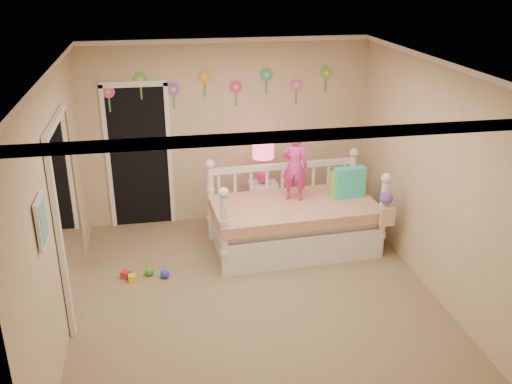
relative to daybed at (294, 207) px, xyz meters
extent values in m
cube|color=#7F684C|center=(-0.70, -1.12, -0.58)|extent=(4.00, 4.50, 0.01)
cube|color=white|center=(-0.70, -1.12, 2.02)|extent=(4.00, 4.50, 0.01)
cube|color=tan|center=(-0.70, 1.13, 0.72)|extent=(4.00, 0.01, 2.60)
cube|color=tan|center=(-2.70, -1.12, 0.72)|extent=(0.01, 4.50, 2.60)
cube|color=tan|center=(1.30, -1.12, 0.72)|extent=(0.01, 4.50, 2.60)
cube|color=#29CFB5|center=(0.75, 0.06, 0.27)|extent=(0.42, 0.17, 0.41)
cube|color=#81E545|center=(0.71, 0.11, 0.24)|extent=(0.38, 0.19, 0.35)
imported|color=#F33799|center=(0.03, 0.12, 0.52)|extent=(0.39, 0.33, 0.92)
cube|color=white|center=(-0.27, 0.72, -0.25)|extent=(0.40, 0.31, 0.66)
sphere|color=#EC1F98|center=(-0.27, 0.72, 0.17)|extent=(0.18, 0.18, 0.18)
cylinder|color=#EC1F98|center=(-0.27, 0.72, 0.36)|extent=(0.03, 0.03, 0.38)
cylinder|color=#FF4C6C|center=(-0.27, 0.72, 0.59)|extent=(0.30, 0.30, 0.28)
cube|color=black|center=(-1.95, 1.11, 0.46)|extent=(0.90, 0.04, 2.07)
cube|color=white|center=(-2.66, -0.82, 0.47)|extent=(0.07, 1.30, 2.10)
cube|color=white|center=(-2.67, -2.02, 0.97)|extent=(0.05, 0.34, 0.42)
camera|label=1|loc=(-1.69, -6.44, 2.95)|focal=39.37mm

